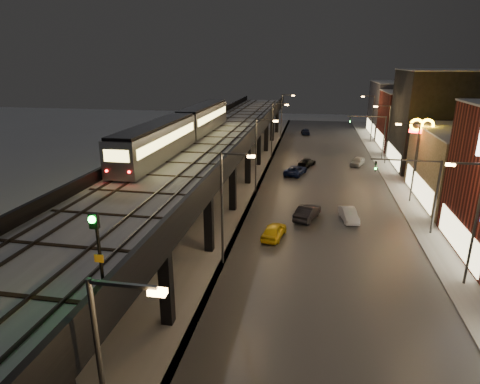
{
  "coord_description": "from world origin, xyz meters",
  "views": [
    {
      "loc": [
        5.76,
        -14.72,
        15.27
      ],
      "look_at": [
        0.11,
        16.15,
        5.0
      ],
      "focal_mm": 30.0,
      "sensor_mm": 36.0,
      "label": 1
    }
  ],
  "objects_px": {
    "car_onc_red": "(358,162)",
    "car_mid_dark": "(307,163)",
    "rail_signal": "(96,237)",
    "car_mid_silver": "(295,170)",
    "car_taxi": "(274,231)",
    "subway_train": "(184,127)",
    "car_onc_silver": "(349,215)",
    "car_far_white": "(305,132)",
    "car_near_white": "(307,213)"
  },
  "relations": [
    {
      "from": "subway_train",
      "to": "car_onc_silver",
      "type": "height_order",
      "value": "subway_train"
    },
    {
      "from": "car_taxi",
      "to": "car_onc_red",
      "type": "bearing_deg",
      "value": -99.14
    },
    {
      "from": "car_mid_silver",
      "to": "car_onc_red",
      "type": "height_order",
      "value": "car_mid_silver"
    },
    {
      "from": "car_mid_dark",
      "to": "car_onc_red",
      "type": "relative_size",
      "value": 1.11
    },
    {
      "from": "rail_signal",
      "to": "car_mid_dark",
      "type": "distance_m",
      "value": 48.58
    },
    {
      "from": "car_mid_silver",
      "to": "car_onc_red",
      "type": "relative_size",
      "value": 1.26
    },
    {
      "from": "rail_signal",
      "to": "car_mid_silver",
      "type": "distance_m",
      "value": 43.39
    },
    {
      "from": "subway_train",
      "to": "car_mid_silver",
      "type": "height_order",
      "value": "subway_train"
    },
    {
      "from": "rail_signal",
      "to": "car_onc_silver",
      "type": "bearing_deg",
      "value": 65.49
    },
    {
      "from": "car_near_white",
      "to": "car_mid_dark",
      "type": "xyz_separation_m",
      "value": [
        -0.58,
        21.72,
        -0.11
      ]
    },
    {
      "from": "car_onc_silver",
      "to": "rail_signal",
      "type": "bearing_deg",
      "value": -124.39
    },
    {
      "from": "car_near_white",
      "to": "car_onc_red",
      "type": "height_order",
      "value": "car_near_white"
    },
    {
      "from": "rail_signal",
      "to": "car_taxi",
      "type": "relative_size",
      "value": 0.82
    },
    {
      "from": "rail_signal",
      "to": "car_onc_red",
      "type": "bearing_deg",
      "value": 73.22
    },
    {
      "from": "car_mid_silver",
      "to": "car_onc_silver",
      "type": "xyz_separation_m",
      "value": [
        6.11,
        -16.23,
        -0.04
      ]
    },
    {
      "from": "car_onc_red",
      "to": "car_mid_dark",
      "type": "bearing_deg",
      "value": -146.61
    },
    {
      "from": "subway_train",
      "to": "car_mid_dark",
      "type": "relative_size",
      "value": 7.75
    },
    {
      "from": "car_near_white",
      "to": "car_far_white",
      "type": "xyz_separation_m",
      "value": [
        -1.5,
        49.63,
        -0.03
      ]
    },
    {
      "from": "car_near_white",
      "to": "car_taxi",
      "type": "bearing_deg",
      "value": 78.65
    },
    {
      "from": "car_onc_silver",
      "to": "car_far_white",
      "type": "bearing_deg",
      "value": 86.61
    },
    {
      "from": "car_mid_silver",
      "to": "car_mid_dark",
      "type": "bearing_deg",
      "value": -90.05
    },
    {
      "from": "car_taxi",
      "to": "subway_train",
      "type": "bearing_deg",
      "value": -31.31
    },
    {
      "from": "car_far_white",
      "to": "car_onc_red",
      "type": "bearing_deg",
      "value": 100.51
    },
    {
      "from": "car_taxi",
      "to": "car_mid_silver",
      "type": "height_order",
      "value": "car_taxi"
    },
    {
      "from": "car_mid_silver",
      "to": "car_onc_silver",
      "type": "height_order",
      "value": "car_mid_silver"
    },
    {
      "from": "car_near_white",
      "to": "car_onc_silver",
      "type": "height_order",
      "value": "car_near_white"
    },
    {
      "from": "car_mid_dark",
      "to": "car_onc_silver",
      "type": "distance_m",
      "value": 21.84
    },
    {
      "from": "subway_train",
      "to": "car_taxi",
      "type": "relative_size",
      "value": 8.18
    },
    {
      "from": "rail_signal",
      "to": "car_mid_dark",
      "type": "bearing_deg",
      "value": 81.38
    },
    {
      "from": "car_taxi",
      "to": "car_mid_dark",
      "type": "relative_size",
      "value": 0.95
    },
    {
      "from": "car_taxi",
      "to": "car_onc_silver",
      "type": "xyz_separation_m",
      "value": [
        6.95,
        5.48,
        -0.05
      ]
    },
    {
      "from": "rail_signal",
      "to": "car_mid_dark",
      "type": "height_order",
      "value": "rail_signal"
    },
    {
      "from": "subway_train",
      "to": "car_onc_silver",
      "type": "xyz_separation_m",
      "value": [
        18.24,
        -4.44,
        -7.6
      ]
    },
    {
      "from": "subway_train",
      "to": "car_mid_dark",
      "type": "bearing_deg",
      "value": 51.24
    },
    {
      "from": "car_taxi",
      "to": "car_far_white",
      "type": "relative_size",
      "value": 0.99
    },
    {
      "from": "car_taxi",
      "to": "car_onc_red",
      "type": "height_order",
      "value": "car_taxi"
    },
    {
      "from": "car_mid_dark",
      "to": "rail_signal",
      "type": "bearing_deg",
      "value": 101.04
    },
    {
      "from": "car_onc_silver",
      "to": "car_onc_red",
      "type": "distance_m",
      "value": 23.36
    },
    {
      "from": "subway_train",
      "to": "car_far_white",
      "type": "relative_size",
      "value": 8.08
    },
    {
      "from": "rail_signal",
      "to": "car_mid_silver",
      "type": "height_order",
      "value": "rail_signal"
    },
    {
      "from": "subway_train",
      "to": "rail_signal",
      "type": "distance_m",
      "value": 31.09
    },
    {
      "from": "car_near_white",
      "to": "car_onc_red",
      "type": "relative_size",
      "value": 1.16
    },
    {
      "from": "car_mid_silver",
      "to": "car_onc_silver",
      "type": "bearing_deg",
      "value": 126.25
    },
    {
      "from": "car_far_white",
      "to": "car_onc_red",
      "type": "height_order",
      "value": "car_far_white"
    },
    {
      "from": "car_taxi",
      "to": "car_near_white",
      "type": "height_order",
      "value": "car_near_white"
    },
    {
      "from": "subway_train",
      "to": "car_onc_silver",
      "type": "bearing_deg",
      "value": -13.68
    },
    {
      "from": "car_taxi",
      "to": "car_onc_red",
      "type": "distance_m",
      "value": 30.32
    },
    {
      "from": "rail_signal",
      "to": "car_onc_red",
      "type": "distance_m",
      "value": 52.0
    },
    {
      "from": "car_taxi",
      "to": "car_near_white",
      "type": "distance_m",
      "value": 5.84
    },
    {
      "from": "car_mid_dark",
      "to": "car_mid_silver",
      "type": "bearing_deg",
      "value": 93.98
    }
  ]
}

